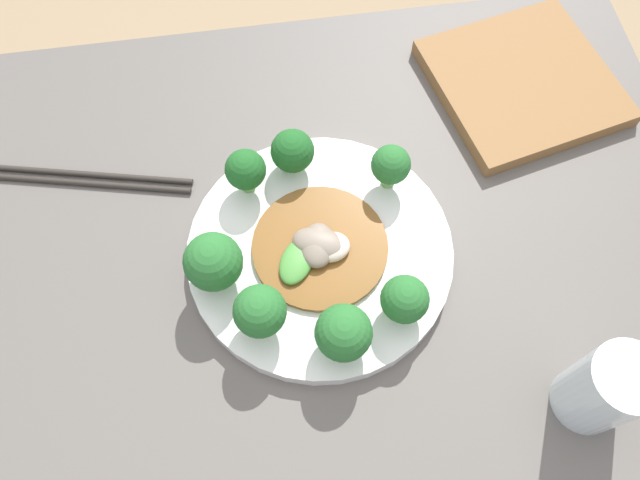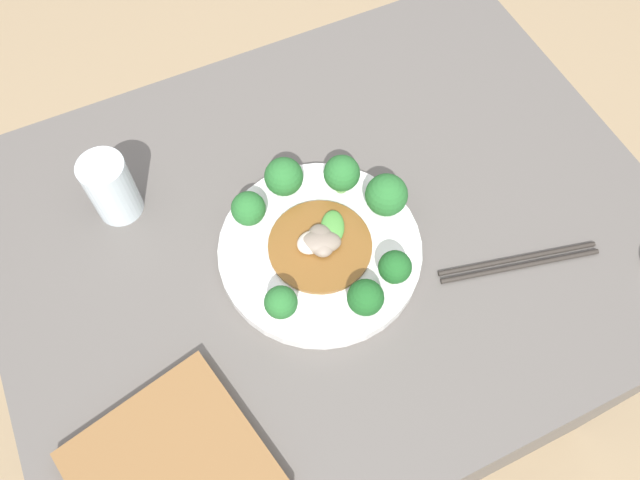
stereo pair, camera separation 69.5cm
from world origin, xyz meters
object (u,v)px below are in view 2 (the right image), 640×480
at_px(chopsticks, 519,262).
at_px(cutting_board, 172,471).
at_px(broccoli_southeast, 248,209).
at_px(drinking_glass, 111,188).
at_px(broccoli_northwest, 395,267).
at_px(broccoli_northeast, 281,303).
at_px(broccoli_west, 386,195).
at_px(stirfry_center, 320,242).
at_px(broccoli_south, 284,177).
at_px(broccoli_southwest, 342,174).
at_px(plate, 320,250).
at_px(broccoli_north, 366,298).

height_order(chopsticks, cutting_board, cutting_board).
xyz_separation_m(broccoli_southeast, drinking_glass, (0.16, -0.11, 0.00)).
bearing_deg(broccoli_northwest, broccoli_northeast, -6.45).
height_order(broccoli_west, stirfry_center, broccoli_west).
height_order(stirfry_center, cutting_board, stirfry_center).
xyz_separation_m(drinking_glass, chopsticks, (-0.48, 0.33, -0.05)).
height_order(broccoli_southeast, broccoli_south, broccoli_south).
height_order(broccoli_southwest, broccoli_southeast, broccoli_southwest).
xyz_separation_m(plate, drinking_glass, (0.23, -0.19, 0.04)).
relative_size(plate, drinking_glass, 2.69).
bearing_deg(plate, stirfry_center, -126.13).
relative_size(broccoli_north, chopsticks, 0.24).
height_order(broccoli_northwest, drinking_glass, drinking_glass).
xyz_separation_m(broccoli_northwest, broccoli_south, (0.07, -0.19, -0.00)).
bearing_deg(broccoli_west, broccoli_north, 52.20).
bearing_deg(broccoli_north, broccoli_northwest, -159.38).
relative_size(plate, broccoli_northeast, 4.79).
bearing_deg(cutting_board, broccoli_southeast, -127.88).
bearing_deg(broccoli_northeast, chopsticks, 168.97).
bearing_deg(plate, broccoli_southwest, -132.81).
relative_size(broccoli_northeast, drinking_glass, 0.56).
bearing_deg(broccoli_northeast, broccoli_southwest, -137.44).
xyz_separation_m(broccoli_north, chopsticks, (-0.23, 0.03, -0.05)).
xyz_separation_m(plate, cutting_board, (0.28, 0.19, 0.00)).
relative_size(broccoli_west, broccoli_southeast, 1.21).
xyz_separation_m(broccoli_southwest, broccoli_northwest, (0.00, 0.16, -0.00)).
height_order(broccoli_north, drinking_glass, drinking_glass).
bearing_deg(broccoli_southeast, broccoli_northwest, 129.67).
height_order(broccoli_north, broccoli_south, broccoli_south).
bearing_deg(broccoli_south, broccoli_northeast, 65.33).
distance_m(broccoli_southeast, cutting_board, 0.35).
relative_size(broccoli_north, stirfry_center, 0.38).
bearing_deg(plate, chopsticks, 151.48).
relative_size(broccoli_south, cutting_board, 0.26).
bearing_deg(plate, broccoli_west, -171.49).
bearing_deg(plate, broccoli_northwest, 128.07).
distance_m(broccoli_north, broccoli_northeast, 0.11).
distance_m(broccoli_southeast, chopsticks, 0.38).
bearing_deg(stirfry_center, broccoli_south, -85.51).
bearing_deg(broccoli_west, broccoli_northwest, 67.69).
bearing_deg(broccoli_northeast, drinking_glass, -60.90).
xyz_separation_m(broccoli_south, chopsticks, (-0.25, 0.24, -0.05)).
bearing_deg(chopsticks, broccoli_west, -47.75).
bearing_deg(broccoli_north, plate, -82.19).
relative_size(broccoli_west, stirfry_center, 0.47).
xyz_separation_m(stirfry_center, chopsticks, (-0.24, 0.14, -0.02)).
height_order(plate, broccoli_northeast, broccoli_northeast).
distance_m(plate, broccoli_south, 0.12).
distance_m(drinking_glass, chopsticks, 0.58).
xyz_separation_m(broccoli_north, broccoli_south, (0.02, -0.21, 0.00)).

